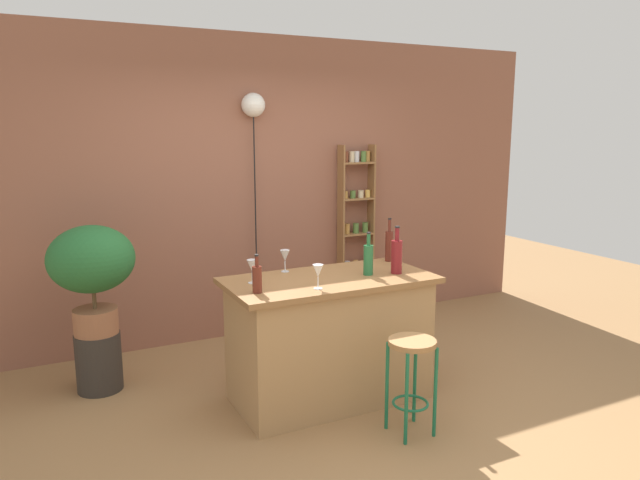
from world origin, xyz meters
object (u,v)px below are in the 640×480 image
bar_stool (412,365)px  wine_glass_left (318,272)px  bottle_vinegar (257,278)px  bottle_sauce_amber (389,245)px  potted_plant (92,266)px  bottle_spirits_clear (368,259)px  wine_glass_right (285,256)px  wine_glass_center (252,266)px  pendant_globe_light (253,109)px  plant_stool (99,361)px  spice_shelf (356,229)px  bottle_wine_red (397,256)px

bar_stool → wine_glass_left: wine_glass_left is taller
bottle_vinegar → bottle_sauce_amber: 1.33m
potted_plant → bottle_spirits_clear: 2.02m
bottle_vinegar → wine_glass_right: bottle_vinegar is taller
bottle_vinegar → bottle_spirits_clear: size_ratio=0.81×
wine_glass_left → wine_glass_center: bearing=135.5°
wine_glass_center → pendant_globe_light: size_ratio=0.07×
bottle_sauce_amber → wine_glass_left: bottle_sauce_amber is taller
plant_stool → bottle_sauce_amber: bottle_sauce_amber is taller
potted_plant → spice_shelf: bearing=13.3°
bottle_wine_red → wine_glass_center: bottle_wine_red is taller
wine_glass_left → wine_glass_right: same height
potted_plant → wine_glass_left: 1.72m
bottle_wine_red → wine_glass_right: 0.82m
wine_glass_left → bottle_spirits_clear: bearing=19.7°
plant_stool → wine_glass_right: bearing=-25.0°
bottle_wine_red → pendant_globe_light: bearing=106.1°
bottle_sauce_amber → wine_glass_left: bearing=-150.9°
bottle_sauce_amber → pendant_globe_light: size_ratio=0.15×
bottle_wine_red → bottle_vinegar: bearing=-178.3°
bottle_wine_red → bottle_sauce_amber: (0.17, 0.36, -0.00)m
bottle_sauce_amber → wine_glass_right: bottle_sauce_amber is taller
plant_stool → pendant_globe_light: size_ratio=0.20×
potted_plant → wine_glass_right: 1.42m
wine_glass_center → bottle_spirits_clear: bearing=-10.6°
spice_shelf → wine_glass_left: size_ratio=10.94×
spice_shelf → wine_glass_left: (-1.30, -1.74, 0.09)m
bottle_sauce_amber → wine_glass_right: size_ratio=2.12×
bottle_spirits_clear → potted_plant: bearing=151.9°
wine_glass_right → pendant_globe_light: 1.67m
wine_glass_center → wine_glass_left: bearing=-44.5°
wine_glass_center → pendant_globe_light: pendant_globe_light is taller
bottle_sauce_amber → bottle_wine_red: bearing=-115.5°
bottle_wine_red → bottle_sauce_amber: bearing=64.5°
bottle_spirits_clear → wine_glass_left: bottle_spirits_clear is taller
spice_shelf → bottle_sauce_amber: bearing=-108.6°
potted_plant → bottle_wine_red: 2.23m
bottle_wine_red → bottle_vinegar: 1.10m
bottle_spirits_clear → wine_glass_center: size_ratio=1.91×
bottle_sauce_amber → pendant_globe_light: 1.80m
bottle_wine_red → wine_glass_center: (-1.04, 0.21, -0.02)m
plant_stool → bottle_spirits_clear: size_ratio=1.43×
bottle_wine_red → spice_shelf: bearing=69.8°
plant_stool → wine_glass_center: 1.48m
spice_shelf → wine_glass_center: size_ratio=10.94×
potted_plant → wine_glass_right: size_ratio=4.99×
bottle_spirits_clear → wine_glass_center: bottle_spirits_clear is taller
spice_shelf → plant_stool: (-2.59, -0.61, -0.72)m
bottle_wine_red → pendant_globe_light: size_ratio=0.15×
spice_shelf → bottle_spirits_clear: (-0.80, -1.57, 0.09)m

